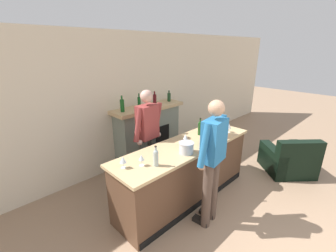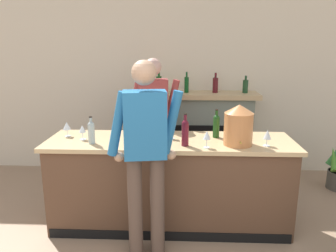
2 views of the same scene
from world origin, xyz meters
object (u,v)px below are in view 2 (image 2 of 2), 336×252
at_px(fireplace_stone, 201,134).
at_px(wine_glass_by_dispenser, 67,126).
at_px(person_bartender, 154,123).
at_px(wine_bottle_cabernet_heavy, 91,131).
at_px(copper_dispenser, 239,125).
at_px(wine_glass_front_right, 267,135).
at_px(ice_bucket_steel, 147,137).
at_px(wine_bottle_rose_blush, 185,131).
at_px(wine_glass_near_bucket, 82,129).
at_px(wine_glass_mid_counter, 172,128).
at_px(person_customer, 145,155).
at_px(wine_bottle_port_short, 216,125).
at_px(wine_glass_back_row, 207,136).

relative_size(fireplace_stone, wine_glass_by_dispenser, 10.07).
relative_size(person_bartender, wine_bottle_cabernet_heavy, 6.38).
distance_m(fireplace_stone, copper_dispenser, 1.71).
relative_size(wine_bottle_cabernet_heavy, wine_glass_front_right, 1.68).
distance_m(ice_bucket_steel, wine_bottle_rose_blush, 0.39).
xyz_separation_m(wine_glass_near_bucket, wine_glass_mid_counter, (0.94, 0.07, 0.01)).
relative_size(fireplace_stone, wine_glass_mid_counter, 9.87).
height_order(fireplace_stone, copper_dispenser, fireplace_stone).
bearing_deg(wine_bottle_cabernet_heavy, fireplace_stone, 53.47).
bearing_deg(fireplace_stone, person_customer, -106.13).
xyz_separation_m(person_bartender, copper_dispenser, (0.92, -0.81, 0.19)).
height_order(person_bartender, wine_bottle_port_short, person_bartender).
bearing_deg(wine_glass_back_row, wine_glass_front_right, 7.94).
relative_size(wine_bottle_port_short, wine_glass_front_right, 1.85).
bearing_deg(wine_glass_mid_counter, fireplace_stone, 74.47).
bearing_deg(wine_bottle_rose_blush, wine_bottle_cabernet_heavy, 178.18).
bearing_deg(wine_glass_mid_counter, person_bartender, 111.47).
relative_size(fireplace_stone, ice_bucket_steel, 7.35).
height_order(ice_bucket_steel, wine_bottle_cabernet_heavy, wine_bottle_cabernet_heavy).
bearing_deg(wine_bottle_cabernet_heavy, person_customer, -37.80).
bearing_deg(copper_dispenser, wine_glass_front_right, -6.56).
bearing_deg(person_customer, person_bartender, 91.83).
distance_m(copper_dispenser, wine_glass_front_right, 0.30).
bearing_deg(wine_bottle_port_short, wine_bottle_cabernet_heavy, -167.54).
bearing_deg(wine_glass_near_bucket, person_customer, -39.18).
bearing_deg(wine_glass_front_right, wine_glass_by_dispenser, 173.03).
height_order(fireplace_stone, wine_glass_front_right, fireplace_stone).
height_order(wine_bottle_rose_blush, wine_glass_mid_counter, wine_bottle_rose_blush).
bearing_deg(wine_glass_front_right, wine_bottle_cabernet_heavy, 179.74).
distance_m(ice_bucket_steel, wine_bottle_cabernet_heavy, 0.57).
height_order(fireplace_stone, wine_glass_back_row, fireplace_stone).
bearing_deg(wine_bottle_rose_blush, wine_glass_front_right, 1.57).
bearing_deg(wine_glass_mid_counter, copper_dispenser, -14.81).
relative_size(person_customer, person_bartender, 1.02).
bearing_deg(wine_glass_back_row, wine_bottle_rose_blush, 163.71).
bearing_deg(ice_bucket_steel, copper_dispenser, 3.46).
height_order(person_bartender, wine_glass_near_bucket, person_bartender).
distance_m(person_customer, wine_glass_back_row, 0.67).
bearing_deg(person_customer, wine_glass_back_row, 33.74).
distance_m(person_bartender, wine_glass_front_right, 1.47).
bearing_deg(fireplace_stone, ice_bucket_steel, -111.05).
relative_size(wine_bottle_cabernet_heavy, wine_bottle_port_short, 0.91).
bearing_deg(ice_bucket_steel, person_bartender, 90.58).
relative_size(person_customer, wine_bottle_cabernet_heavy, 6.52).
xyz_separation_m(person_bartender, wine_glass_front_right, (1.20, -0.84, 0.09)).
distance_m(person_bartender, wine_bottle_rose_blush, 0.96).
distance_m(fireplace_stone, person_customer, 2.20).
relative_size(copper_dispenser, wine_glass_mid_counter, 2.47).
xyz_separation_m(fireplace_stone, wine_bottle_port_short, (0.08, -1.34, 0.47)).
distance_m(wine_bottle_rose_blush, wine_glass_mid_counter, 0.27).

